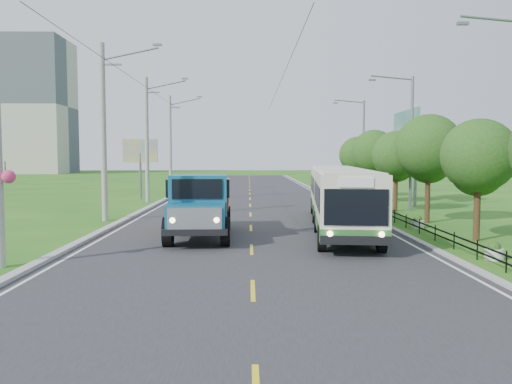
{
  "coord_description": "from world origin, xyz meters",
  "views": [
    {
      "loc": [
        -0.11,
        -19.36,
        3.64
      ],
      "look_at": [
        0.26,
        5.46,
        1.9
      ],
      "focal_mm": 35.0,
      "sensor_mm": 36.0,
      "label": 1
    }
  ],
  "objects_px": {
    "pole_far": "(171,143)",
    "tree_third": "(429,151)",
    "tree_fifth": "(374,154)",
    "streetlight_far": "(362,144)",
    "pole_near": "(104,131)",
    "planter_far": "(353,197)",
    "planter_near": "(418,222)",
    "tree_fourth": "(396,158)",
    "tree_back": "(358,157)",
    "dump_truck": "(200,202)",
    "tree_second": "(478,160)",
    "streetlight_mid": "(409,138)",
    "bus": "(339,193)",
    "planter_mid": "(378,207)",
    "planter_front": "(494,252)",
    "billboard_left": "(140,155)",
    "billboard_right": "(406,136)",
    "pole_mid": "(147,139)"
  },
  "relations": [
    {
      "from": "tree_second",
      "to": "planter_front",
      "type": "height_order",
      "value": "tree_second"
    },
    {
      "from": "billboard_left",
      "to": "tree_second",
      "type": "bearing_deg",
      "value": -48.48
    },
    {
      "from": "streetlight_far",
      "to": "billboard_right",
      "type": "height_order",
      "value": "streetlight_far"
    },
    {
      "from": "pole_near",
      "to": "dump_truck",
      "type": "relative_size",
      "value": 1.45
    },
    {
      "from": "pole_far",
      "to": "tree_back",
      "type": "xyz_separation_m",
      "value": [
        18.12,
        -6.86,
        -1.44
      ]
    },
    {
      "from": "pole_mid",
      "to": "planter_front",
      "type": "xyz_separation_m",
      "value": [
        16.86,
        -23.0,
        -4.81
      ]
    },
    {
      "from": "tree_back",
      "to": "planter_front",
      "type": "bearing_deg",
      "value": -92.56
    },
    {
      "from": "tree_fifth",
      "to": "planter_near",
      "type": "distance_m",
      "value": 14.64
    },
    {
      "from": "pole_far",
      "to": "planter_near",
      "type": "relative_size",
      "value": 14.93
    },
    {
      "from": "planter_front",
      "to": "planter_near",
      "type": "height_order",
      "value": "same"
    },
    {
      "from": "planter_far",
      "to": "billboard_left",
      "type": "distance_m",
      "value": 18.56
    },
    {
      "from": "tree_back",
      "to": "tree_fourth",
      "type": "bearing_deg",
      "value": -90.0
    },
    {
      "from": "tree_second",
      "to": "planter_near",
      "type": "bearing_deg",
      "value": 108.03
    },
    {
      "from": "pole_far",
      "to": "streetlight_far",
      "type": "bearing_deg",
      "value": -14.81
    },
    {
      "from": "tree_second",
      "to": "billboard_left",
      "type": "xyz_separation_m",
      "value": [
        -19.36,
        21.86,
        0.35
      ]
    },
    {
      "from": "tree_fifth",
      "to": "billboard_right",
      "type": "bearing_deg",
      "value": -3.3
    },
    {
      "from": "tree_third",
      "to": "tree_fifth",
      "type": "bearing_deg",
      "value": 90.0
    },
    {
      "from": "tree_second",
      "to": "dump_truck",
      "type": "xyz_separation_m",
      "value": [
        -12.16,
        1.01,
        -1.9
      ]
    },
    {
      "from": "planter_front",
      "to": "planter_far",
      "type": "relative_size",
      "value": 1.0
    },
    {
      "from": "tree_fourth",
      "to": "tree_fifth",
      "type": "distance_m",
      "value": 6.01
    },
    {
      "from": "tree_fifth",
      "to": "dump_truck",
      "type": "height_order",
      "value": "tree_fifth"
    },
    {
      "from": "pole_near",
      "to": "tree_fifth",
      "type": "bearing_deg",
      "value": 31.59
    },
    {
      "from": "pole_near",
      "to": "planter_far",
      "type": "distance_m",
      "value": 21.83
    },
    {
      "from": "planter_far",
      "to": "planter_near",
      "type": "bearing_deg",
      "value": -90.0
    },
    {
      "from": "billboard_left",
      "to": "planter_near",
      "type": "bearing_deg",
      "value": -44.84
    },
    {
      "from": "pole_far",
      "to": "streetlight_mid",
      "type": "bearing_deg",
      "value": -45.14
    },
    {
      "from": "tree_fifth",
      "to": "streetlight_far",
      "type": "height_order",
      "value": "streetlight_far"
    },
    {
      "from": "pole_far",
      "to": "tree_fourth",
      "type": "distance_m",
      "value": 26.2
    },
    {
      "from": "pole_far",
      "to": "streetlight_mid",
      "type": "xyz_separation_m",
      "value": [
        18.9,
        -19.0,
        -0.19
      ]
    },
    {
      "from": "tree_back",
      "to": "planter_front",
      "type": "height_order",
      "value": "tree_back"
    },
    {
      "from": "streetlight_mid",
      "to": "tree_back",
      "type": "bearing_deg",
      "value": 93.7
    },
    {
      "from": "tree_back",
      "to": "dump_truck",
      "type": "distance_m",
      "value": 26.09
    },
    {
      "from": "dump_truck",
      "to": "bus",
      "type": "bearing_deg",
      "value": 19.34
    },
    {
      "from": "planter_mid",
      "to": "planter_far",
      "type": "relative_size",
      "value": 1.0
    },
    {
      "from": "billboard_left",
      "to": "planter_front",
      "type": "bearing_deg",
      "value": -55.16
    },
    {
      "from": "pole_mid",
      "to": "pole_far",
      "type": "relative_size",
      "value": 1.0
    },
    {
      "from": "tree_fifth",
      "to": "tree_back",
      "type": "bearing_deg",
      "value": 90.0
    },
    {
      "from": "streetlight_far",
      "to": "planter_near",
      "type": "relative_size",
      "value": 13.54
    },
    {
      "from": "streetlight_mid",
      "to": "bus",
      "type": "xyz_separation_m",
      "value": [
        -6.16,
        -8.22,
        -3.1
      ]
    },
    {
      "from": "planter_front",
      "to": "planter_near",
      "type": "bearing_deg",
      "value": 90.0
    },
    {
      "from": "tree_fourth",
      "to": "planter_mid",
      "type": "bearing_deg",
      "value": -173.61
    },
    {
      "from": "bus",
      "to": "planter_mid",
      "type": "bearing_deg",
      "value": 69.39
    },
    {
      "from": "pole_near",
      "to": "pole_far",
      "type": "xyz_separation_m",
      "value": [
        0.0,
        24.0,
        0.0
      ]
    },
    {
      "from": "streetlight_mid",
      "to": "billboard_left",
      "type": "xyz_separation_m",
      "value": [
        -20.14,
        10.0,
        -1.04
      ]
    },
    {
      "from": "tree_second",
      "to": "dump_truck",
      "type": "relative_size",
      "value": 0.77
    },
    {
      "from": "tree_second",
      "to": "planter_far",
      "type": "xyz_separation_m",
      "value": [
        -1.26,
        19.86,
        -3.23
      ]
    },
    {
      "from": "streetlight_far",
      "to": "streetlight_mid",
      "type": "bearing_deg",
      "value": -90.0
    },
    {
      "from": "pole_far",
      "to": "tree_third",
      "type": "xyz_separation_m",
      "value": [
        18.12,
        -24.86,
        -1.11
      ]
    },
    {
      "from": "streetlight_mid",
      "to": "billboard_left",
      "type": "relative_size",
      "value": 1.74
    },
    {
      "from": "planter_mid",
      "to": "billboard_left",
      "type": "relative_size",
      "value": 0.13
    }
  ]
}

